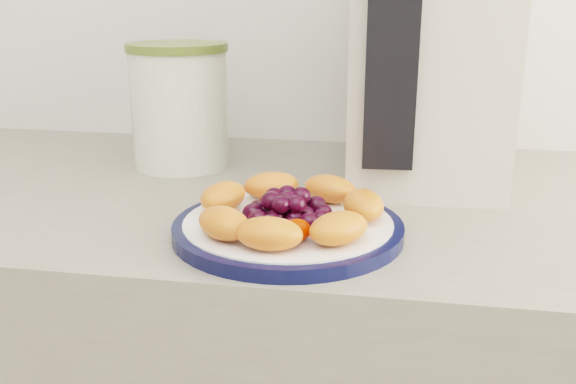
# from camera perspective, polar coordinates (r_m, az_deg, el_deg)

# --- Properties ---
(plate_rim) EXTENTS (0.25, 0.25, 0.01)m
(plate_rim) POSITION_cam_1_polar(r_m,az_deg,el_deg) (0.71, 0.00, -3.29)
(plate_rim) COLOR black
(plate_rim) RESTS_ON counter
(plate_face) EXTENTS (0.23, 0.23, 0.02)m
(plate_face) POSITION_cam_1_polar(r_m,az_deg,el_deg) (0.71, 0.00, -3.21)
(plate_face) COLOR white
(plate_face) RESTS_ON counter
(canister) EXTENTS (0.17, 0.17, 0.17)m
(canister) POSITION_cam_1_polar(r_m,az_deg,el_deg) (0.99, -9.59, 7.21)
(canister) COLOR #506718
(canister) RESTS_ON counter
(canister_lid) EXTENTS (0.18, 0.18, 0.01)m
(canister_lid) POSITION_cam_1_polar(r_m,az_deg,el_deg) (0.97, -9.87, 12.57)
(canister_lid) COLOR #59672A
(canister_lid) RESTS_ON canister
(appliance_body) EXTENTS (0.22, 0.29, 0.35)m
(appliance_body) POSITION_cam_1_polar(r_m,az_deg,el_deg) (0.92, 12.07, 12.06)
(appliance_body) COLOR beige
(appliance_body) RESTS_ON counter
(appliance_panel) EXTENTS (0.06, 0.02, 0.26)m
(appliance_panel) POSITION_cam_1_polar(r_m,az_deg,el_deg) (0.77, 9.22, 11.61)
(appliance_panel) COLOR black
(appliance_panel) RESTS_ON appliance_body
(fruit_plate) EXTENTS (0.22, 0.22, 0.03)m
(fruit_plate) POSITION_cam_1_polar(r_m,az_deg,el_deg) (0.70, 0.00, -1.46)
(fruit_plate) COLOR #E25622
(fruit_plate) RESTS_ON plate_face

